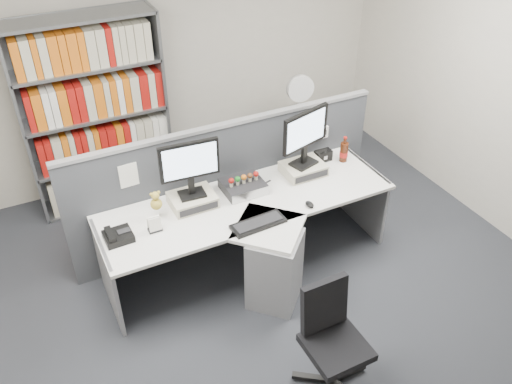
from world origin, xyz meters
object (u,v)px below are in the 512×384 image
filing_cabinet (297,145)px  office_chair (331,336)px  monitor_left (190,165)px  speaker (323,156)px  monitor_right (305,134)px  cola_bottle (344,152)px  desk_phone (118,236)px  desk (259,239)px  desk_fan (300,92)px  desk_calendar (154,225)px  shelving_unit (96,118)px  desktop_pc (243,186)px  mouse (310,204)px  keyboard (258,223)px

filing_cabinet → office_chair: bearing=-115.4°
monitor_left → speaker: bearing=4.5°
monitor_right → cola_bottle: size_ratio=2.06×
desk_phone → office_chair: 1.81m
monitor_right → filing_cabinet: size_ratio=0.77×
filing_cabinet → desk: bearing=-130.6°
desk_phone → desk_fan: 2.64m
desk_calendar → office_chair: size_ratio=0.15×
cola_bottle → shelving_unit: size_ratio=0.13×
desk_calendar → filing_cabinet: 2.41m
desk → shelving_unit: shelving_unit is taller
monitor_left → desk_fan: (1.64, 1.02, -0.11)m
desktop_pc → desk_phone: bearing=-172.2°
monitor_right → desk_calendar: bearing=-172.7°
desktop_pc → desk_calendar: 0.90m
monitor_right → desktop_pc: (-0.62, -0.01, -0.37)m
monitor_left → shelving_unit: shelving_unit is taller
mouse → desk_calendar: bearing=167.9°
desk → desktop_pc: bearing=85.0°
keyboard → desk_phone: bearing=162.9°
monitor_right → desk_phone: bearing=-174.6°
desk_calendar → shelving_unit: (-0.06, 1.66, 0.20)m
desk → desk_calendar: (-0.84, 0.19, 0.32)m
keyboard → desk_calendar: (-0.78, 0.31, 0.04)m
desktop_pc → filing_cabinet: (1.17, 1.02, -0.42)m
speaker → monitor_right: bearing=-159.4°
monitor_right → desk_fan: (0.54, 1.02, -0.13)m
desk_fan → office_chair: bearing=-115.4°
desk → filing_cabinet: bearing=49.4°
speaker → cola_bottle: cola_bottle is taller
filing_cabinet → desk_calendar: bearing=-149.4°
desk → mouse: bearing=-10.9°
monitor_left → shelving_unit: 1.54m
keyboard → desk_phone: 1.12m
desk → desk_phone: bearing=169.3°
monitor_left → keyboard: monitor_left is taller
desk_phone → desk_calendar: bearing=-4.5°
cola_bottle → desk_fan: desk_fan is taller
desk → cola_bottle: cola_bottle is taller
monitor_right → office_chair: bearing=-113.5°
keyboard → desk_fan: 1.99m
monitor_right → keyboard: 0.97m
desk → mouse: size_ratio=26.31×
cola_bottle → desk_fan: bearing=85.1°
desk_fan → monitor_left: bearing=-148.3°
desk → monitor_right: 1.02m
speaker → cola_bottle: size_ratio=0.62×
office_chair → keyboard: bearing=92.3°
desk_phone → office_chair: size_ratio=0.26×
mouse → desk_phone: 1.61m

